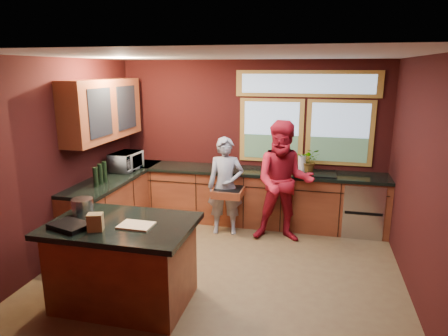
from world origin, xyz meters
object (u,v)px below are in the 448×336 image
(stock_pot, at_px, (83,206))
(island, at_px, (124,262))
(person_grey, at_px, (226,186))
(cutting_board, at_px, (136,225))
(person_red, at_px, (284,182))

(stock_pot, bearing_deg, island, -15.26)
(person_grey, bearing_deg, island, -116.83)
(island, distance_m, cutting_board, 0.52)
(person_grey, relative_size, cutting_board, 4.40)
(person_grey, xyz_separation_m, person_red, (0.91, -0.07, 0.15))
(person_grey, distance_m, cutting_board, 2.27)
(person_red, relative_size, stock_pot, 7.64)
(person_red, bearing_deg, person_grey, 170.14)
(island, height_order, person_grey, person_grey)
(island, xyz_separation_m, person_grey, (0.64, 2.17, 0.29))
(island, distance_m, person_red, 2.64)
(island, xyz_separation_m, stock_pot, (-0.55, 0.15, 0.56))
(person_red, distance_m, stock_pot, 2.87)
(island, height_order, cutting_board, cutting_board)
(person_red, bearing_deg, cutting_board, -127.35)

